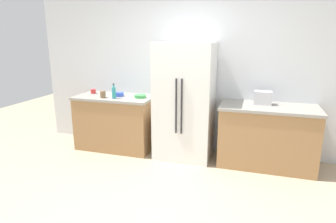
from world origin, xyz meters
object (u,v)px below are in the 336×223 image
cup_a (93,91)px  bottle_a (114,93)px  refrigerator (185,102)px  toaster (263,98)px  cup_b (103,94)px  bowl_a (119,94)px  bowl_b (140,96)px

cup_a → bottle_a: bearing=-27.4°
refrigerator → bottle_a: 1.12m
toaster → bottle_a: bearing=-173.1°
bottle_a → cup_b: size_ratio=2.20×
refrigerator → cup_b: refrigerator is taller
refrigerator → bowl_a: size_ratio=11.90×
bowl_a → bottle_a: bearing=-88.1°
bowl_a → toaster: bearing=1.9°
cup_a → bowl_a: (0.54, -0.09, -0.00)m
refrigerator → bowl_a: (-1.11, 0.04, 0.04)m
refrigerator → cup_a: (-1.65, 0.12, 0.05)m
toaster → bowl_a: 2.25m
bottle_a → cup_b: bearing=178.4°
bottle_a → refrigerator: bearing=8.1°
refrigerator → toaster: size_ratio=7.19×
cup_a → cup_b: (0.34, -0.28, 0.02)m
refrigerator → cup_a: size_ratio=20.19×
cup_b → bowl_a: (0.19, 0.19, -0.02)m
cup_b → bowl_b: 0.60m
toaster → cup_a: 2.78m
cup_b → refrigerator: bearing=6.6°
refrigerator → bowl_b: (-0.74, 0.02, 0.03)m
bottle_a → bowl_a: bearing=91.9°
bottle_a → bowl_b: 0.42m
refrigerator → cup_b: size_ratio=16.31×
cup_a → refrigerator: bearing=-4.3°
toaster → bowl_a: toaster is taller
refrigerator → bottle_a: size_ratio=7.42×
refrigerator → bowl_b: bearing=178.3°
toaster → cup_a: size_ratio=2.81×
toaster → bowl_b: bearing=-177.2°
cup_b → toaster: bearing=6.2°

